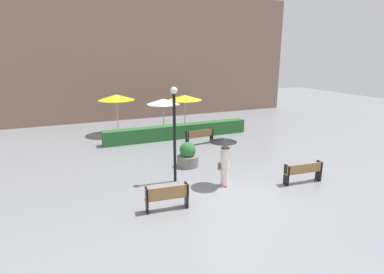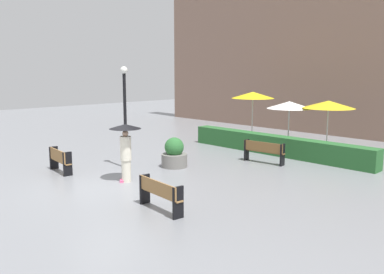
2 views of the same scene
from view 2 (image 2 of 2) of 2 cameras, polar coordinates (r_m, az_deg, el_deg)
The scene contains 12 objects.
ground_plane at distance 13.96m, azimuth -11.83°, elevation -6.71°, with size 60.00×60.00×0.00m, color gray.
bench_near_left at distance 16.13m, azimuth -17.97°, elevation -2.92°, with size 1.53×0.47×0.89m.
bench_back_row at distance 17.15m, azimuth 9.93°, elevation -1.82°, with size 1.82×0.52×0.89m.
bench_near_right at distance 11.24m, azimuth -4.56°, elevation -7.71°, with size 1.73×0.47×0.86m.
pedestrian_with_umbrella at distance 14.14m, azimuth -9.24°, elevation -0.80°, with size 1.09×1.09×1.99m.
planter_pot at distance 16.27m, azimuth -2.49°, elevation -2.43°, with size 1.02×1.02×1.18m.
lamp_post at distance 16.01m, azimuth -9.33°, elevation 4.20°, with size 0.28×0.28×3.95m.
patio_umbrella_yellow at distance 22.76m, azimuth 8.46°, elevation 5.79°, with size 2.33×2.33×2.64m.
patio_umbrella_white at distance 20.40m, azimuth 13.40°, elevation 4.35°, with size 2.18×2.18×2.33m.
patio_umbrella_yellow_far at distance 19.98m, azimuth 18.47°, elevation 4.31°, with size 2.39×2.39×2.42m.
hedge_strip at distance 19.03m, azimuth 11.53°, elevation -1.11°, with size 9.33×0.70×0.87m, color #28602D.
building_facade at distance 25.76m, azimuth 20.12°, elevation 11.24°, with size 28.00×1.20×9.89m, color #846656.
Camera 2 is at (11.44, -7.05, 3.78)m, focal length 38.32 mm.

